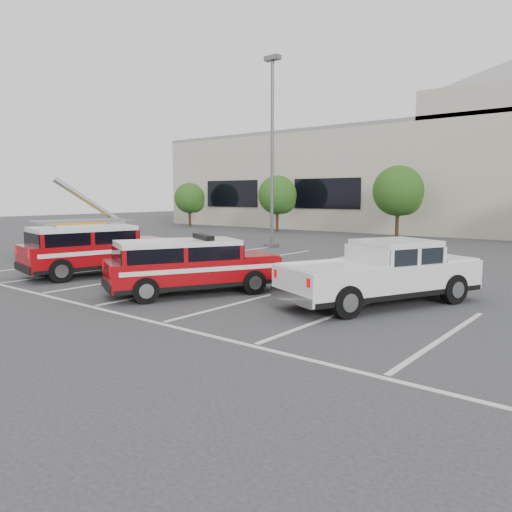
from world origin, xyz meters
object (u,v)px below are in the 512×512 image
Objects in this scene: fire_chief_suv at (190,270)px; ladder_suv at (95,253)px; tree_mid_left at (400,193)px; utility_rig at (75,240)px; tree_left at (279,196)px; light_pole_left at (272,152)px; tree_far_left at (191,199)px; white_pickup at (382,279)px.

ladder_suv is at bearing -155.82° from fire_chief_suv.
tree_mid_left is 20.79m from utility_rig.
tree_left is 0.91× the size of tree_mid_left.
light_pole_left is at bearing 106.25° from ladder_suv.
tree_left is at bearing -180.00° from tree_mid_left.
light_pole_left reaches higher than tree_far_left.
light_pole_left is at bearing 143.92° from fire_chief_suv.
ladder_suv is 6.52m from utility_rig.
tree_far_left reaches higher than ladder_suv.
tree_far_left is 22.41m from utility_rig.
tree_far_left is 34.29m from white_pickup.
tree_left is 12.43m from light_pole_left.
white_pickup is at bearing -35.35° from tree_far_left.
tree_far_left is 20.01m from tree_mid_left.
fire_chief_suv is 0.89× the size of white_pickup.
tree_far_left is at bearing -180.00° from tree_left.
ladder_suv is (17.68, -21.77, -1.70)m from tree_far_left.
fire_chief_suv is 0.96× the size of ladder_suv.
tree_left is 23.17m from ladder_suv.
ladder_suv is (-5.27, 0.28, 0.10)m from fire_chief_suv.
tree_far_left is 0.80× the size of utility_rig.
fire_chief_suv is 1.05× the size of utility_rig.
tree_mid_left reaches higher than tree_far_left.
fire_chief_suv is at bearing -43.85° from tree_far_left.
tree_far_left is at bearing 168.74° from white_pickup.
tree_mid_left is at bearing 135.90° from white_pickup.
utility_rig is at bearing -158.90° from white_pickup.
tree_far_left is 0.77× the size of fire_chief_suv.
light_pole_left is 1.76× the size of white_pickup.
tree_left reaches higher than tree_far_left.
tree_far_left reaches higher than utility_rig.
light_pole_left is 12.54m from ladder_suv.
utility_rig is (1.80, -18.97, -2.03)m from tree_left.
tree_left reaches higher than fire_chief_suv.
ladder_suv reaches higher than fire_chief_suv.
white_pickup is at bearing 23.29° from ladder_suv.
tree_mid_left is 22.01m from ladder_suv.
tree_mid_left reaches higher than utility_rig.
utility_rig reaches higher than white_pickup.
white_pickup is at bearing 19.90° from utility_rig.
tree_left is 0.82× the size of ladder_suv.
tree_left is 25.65m from fire_chief_suv.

